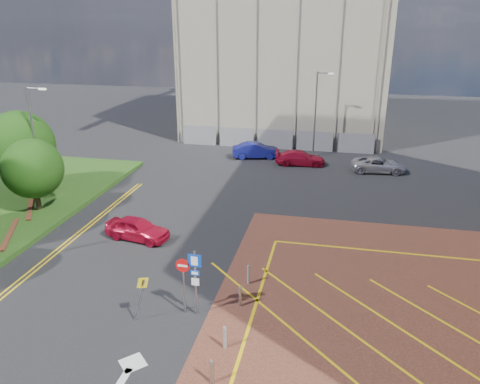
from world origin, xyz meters
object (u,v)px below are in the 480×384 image
(car_red_left, at_px, (137,229))
(car_red_back, at_px, (300,158))
(car_blue_back, at_px, (256,150))
(sign_cluster, at_px, (191,276))
(tree_c, at_px, (33,169))
(warning_sign, at_px, (141,294))
(lamp_left_far, at_px, (35,139))
(lamp_back, at_px, (316,111))
(car_silver_back, at_px, (379,165))
(tree_d, at_px, (20,145))

(car_red_left, bearing_deg, car_red_back, -15.54)
(car_red_left, height_order, car_blue_back, car_blue_back)
(sign_cluster, bearing_deg, car_red_back, 83.51)
(sign_cluster, relative_size, car_red_left, 0.81)
(tree_c, height_order, warning_sign, tree_c)
(lamp_left_far, xyz_separation_m, warning_sign, (12.76, -12.03, -3.23))
(tree_c, xyz_separation_m, car_red_back, (16.52, 14.96, -2.54))
(sign_cluster, bearing_deg, car_blue_back, 93.60)
(lamp_back, height_order, sign_cluster, lamp_back)
(car_blue_back, bearing_deg, car_silver_back, -114.38)
(tree_c, bearing_deg, car_red_left, -15.83)
(lamp_back, bearing_deg, car_silver_back, -32.84)
(car_blue_back, bearing_deg, lamp_left_far, 123.50)
(tree_d, bearing_deg, warning_sign, -41.28)
(tree_d, bearing_deg, car_red_back, 31.49)
(lamp_left_far, relative_size, car_silver_back, 1.72)
(tree_d, height_order, car_red_left, tree_d)
(lamp_left_far, height_order, car_blue_back, lamp_left_far)
(tree_c, bearing_deg, car_silver_back, 31.41)
(sign_cluster, bearing_deg, car_red_left, 129.67)
(tree_c, relative_size, sign_cluster, 1.53)
(lamp_left_far, relative_size, car_red_back, 1.78)
(tree_c, distance_m, lamp_back, 25.19)
(car_red_back, height_order, car_silver_back, car_red_back)
(lamp_back, distance_m, car_red_left, 22.68)
(car_red_left, height_order, car_silver_back, car_red_left)
(lamp_back, xyz_separation_m, warning_sign, (-5.74, -28.03, -2.93))
(sign_cluster, height_order, car_red_back, sign_cluster)
(car_red_left, distance_m, car_blue_back, 19.07)
(tree_c, height_order, sign_cluster, tree_c)
(tree_d, xyz_separation_m, lamp_left_far, (2.08, -1.00, 0.79))
(car_blue_back, xyz_separation_m, car_red_back, (4.32, -1.36, -0.08))
(car_red_left, bearing_deg, tree_d, 74.61)
(lamp_back, distance_m, car_red_back, 4.91)
(tree_c, distance_m, car_silver_back, 27.49)
(tree_d, distance_m, lamp_left_far, 2.44)
(car_blue_back, xyz_separation_m, car_silver_back, (11.16, -2.05, -0.09))
(tree_d, relative_size, lamp_back, 0.76)
(lamp_left_far, distance_m, car_silver_back, 27.50)
(lamp_back, height_order, warning_sign, lamp_back)
(tree_c, distance_m, tree_d, 4.30)
(lamp_left_far, height_order, lamp_back, lamp_left_far)
(tree_d, relative_size, car_blue_back, 1.36)
(tree_c, xyz_separation_m, tree_d, (-3.00, 3.00, 0.68))
(sign_cluster, distance_m, car_red_left, 8.76)
(tree_c, relative_size, car_silver_back, 1.06)
(lamp_left_far, distance_m, warning_sign, 17.83)
(tree_c, distance_m, warning_sign, 15.62)
(tree_c, bearing_deg, lamp_back, 45.68)
(car_blue_back, bearing_deg, car_red_back, -121.43)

